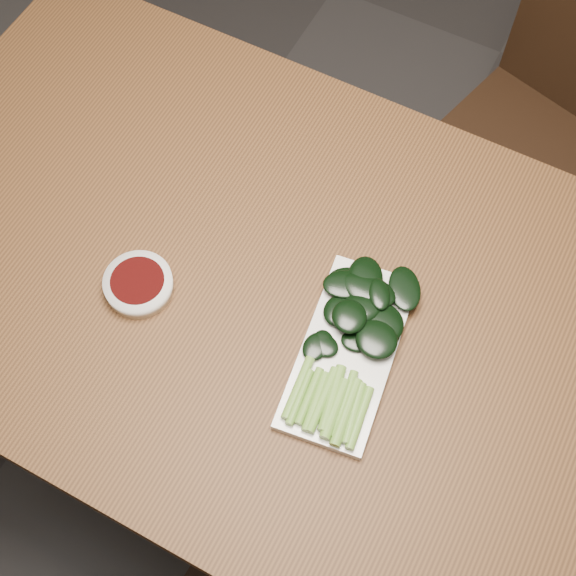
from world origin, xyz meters
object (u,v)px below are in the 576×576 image
at_px(chair_far, 560,145).
at_px(serving_plate, 348,352).
at_px(gai_lan, 356,333).
at_px(table, 294,315).
at_px(sauce_bowl, 139,284).

relative_size(chair_far, serving_plate, 2.99).
distance_m(chair_far, gai_lan, 0.77).
distance_m(serving_plate, gai_lan, 0.03).
height_order(table, gai_lan, gai_lan).
xyz_separation_m(table, chair_far, (0.26, 0.67, -0.19)).
height_order(chair_far, sauce_bowl, chair_far).
height_order(sauce_bowl, serving_plate, sauce_bowl).
bearing_deg(serving_plate, chair_far, 78.15).
bearing_deg(chair_far, gai_lan, -86.95).
bearing_deg(serving_plate, table, 156.22).
height_order(sauce_bowl, gai_lan, gai_lan).
height_order(chair_far, serving_plate, chair_far).
distance_m(table, gai_lan, 0.15).
height_order(table, serving_plate, serving_plate).
bearing_deg(gai_lan, serving_plate, -88.46).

